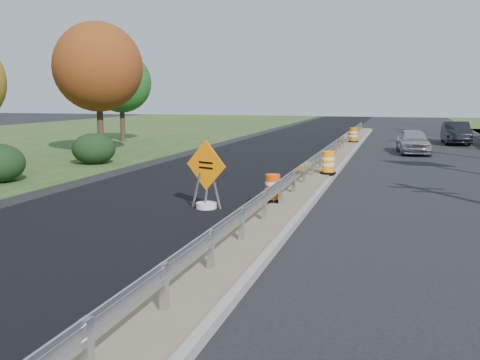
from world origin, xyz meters
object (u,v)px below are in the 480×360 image
(caution_sign, at_px, (206,191))
(car_silver, at_px, (413,141))
(barrel_median_near, at_px, (273,188))
(barrel_median_mid, at_px, (328,163))
(barrel_median_far, at_px, (354,135))
(car_dark_mid, at_px, (456,133))
(barrel_shoulder_mid, at_px, (455,138))

(caution_sign, xyz_separation_m, car_silver, (6.22, 17.74, 0.20))
(barrel_median_near, bearing_deg, barrel_median_mid, 81.95)
(barrel_median_mid, distance_m, car_silver, 11.68)
(barrel_median_mid, xyz_separation_m, barrel_median_far, (-0.23, 15.16, 0.03))
(barrel_median_mid, height_order, car_dark_mid, car_dark_mid)
(caution_sign, relative_size, barrel_median_near, 2.55)
(caution_sign, bearing_deg, car_silver, 91.73)
(barrel_shoulder_mid, bearing_deg, barrel_median_far, -149.12)
(barrel_median_mid, height_order, barrel_median_far, barrel_median_far)
(barrel_median_far, bearing_deg, caution_sign, -96.58)
(barrel_median_mid, relative_size, car_silver, 0.21)
(barrel_median_near, distance_m, car_silver, 17.76)
(barrel_median_far, relative_size, car_silver, 0.23)
(car_silver, bearing_deg, barrel_median_far, 127.28)
(car_silver, bearing_deg, car_dark_mid, 62.62)
(barrel_shoulder_mid, height_order, car_dark_mid, car_dark_mid)
(barrel_shoulder_mid, relative_size, car_silver, 0.19)
(caution_sign, height_order, barrel_shoulder_mid, caution_sign)
(barrel_median_near, xyz_separation_m, barrel_median_mid, (0.86, 6.06, 0.05))
(barrel_median_far, relative_size, car_dark_mid, 0.21)
(car_silver, distance_m, car_dark_mid, 7.98)
(caution_sign, relative_size, car_dark_mid, 0.44)
(barrel_median_far, height_order, barrel_shoulder_mid, barrel_median_far)
(barrel_median_near, relative_size, barrel_median_mid, 0.89)
(caution_sign, height_order, barrel_median_far, caution_sign)
(caution_sign, xyz_separation_m, car_dark_mid, (9.19, 25.14, 0.25))
(barrel_shoulder_mid, distance_m, car_silver, 8.55)
(barrel_median_mid, bearing_deg, car_silver, 72.69)
(caution_sign, distance_m, barrel_median_mid, 7.13)
(barrel_median_mid, xyz_separation_m, barrel_shoulder_mid, (6.45, 19.16, -0.28))
(barrel_median_far, height_order, car_dark_mid, car_dark_mid)
(caution_sign, bearing_deg, car_dark_mid, 90.96)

